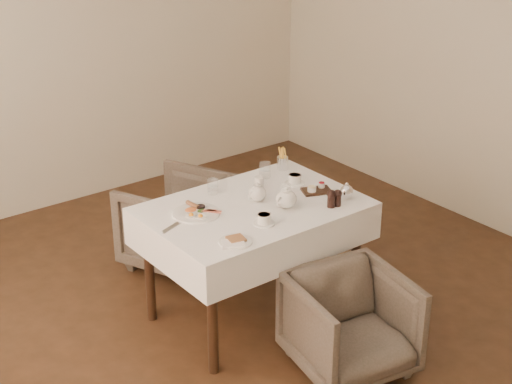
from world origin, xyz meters
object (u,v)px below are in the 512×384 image
object	(u,v)px
table	(253,223)
breakfast_plate	(196,212)
armchair_near	(350,324)
armchair_far	(181,222)
teapot_centre	(257,192)

from	to	relation	value
table	breakfast_plate	world-z (taller)	breakfast_plate
table	breakfast_plate	bearing A→B (deg)	161.13
armchair_near	breakfast_plate	distance (m)	1.09
table	armchair_near	bearing A→B (deg)	-83.25
table	armchair_far	bearing A→B (deg)	89.92
teapot_centre	armchair_near	bearing A→B (deg)	-102.77
table	breakfast_plate	distance (m)	0.37
table	armchair_near	size ratio (longest dim) A/B	2.03
armchair_near	teapot_centre	xyz separation A→B (m)	(-0.03, 0.81, 0.53)
teapot_centre	breakfast_plate	bearing A→B (deg)	153.68
armchair_near	breakfast_plate	xyz separation A→B (m)	(-0.42, 0.88, 0.48)
table	armchair_near	world-z (taller)	table
armchair_far	armchair_near	bearing A→B (deg)	68.76
armchair_far	breakfast_plate	bearing A→B (deg)	40.87
armchair_near	armchair_far	xyz separation A→B (m)	(-0.09, 1.61, 0.03)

